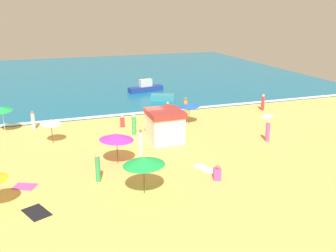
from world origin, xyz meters
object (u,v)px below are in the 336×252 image
at_px(beach_umbrella_4, 144,161).
at_px(beachgoer_2, 168,111).
at_px(beach_umbrella_5, 51,122).
at_px(beachgoer_9, 217,173).
at_px(beachgoer_1, 98,168).
at_px(beachgoer_6, 134,125).
at_px(beach_umbrella_0, 117,137).
at_px(beachgoer_7, 268,131).
at_px(beachgoer_0, 33,121).
at_px(beachgoer_4, 122,122).
at_px(lifeguard_cabana, 165,125).
at_px(small_boat_0, 163,97).
at_px(beachgoer_10, 186,107).
at_px(small_boat_1, 146,88).
at_px(beach_umbrella_2, 2,109).
at_px(beachgoer_8, 263,103).
at_px(beachgoer_5, 141,142).
at_px(beach_umbrella_3, 189,105).

distance_m(beach_umbrella_4, beachgoer_2, 14.05).
height_order(beach_umbrella_5, beachgoer_9, beach_umbrella_5).
xyz_separation_m(beachgoer_1, beachgoer_6, (4.03, 7.53, -0.06)).
xyz_separation_m(beach_umbrella_0, beachgoer_7, (11.60, 0.54, -1.06)).
distance_m(beachgoer_0, beachgoer_4, 7.33).
bearing_deg(lifeguard_cabana, beach_umbrella_5, 164.78).
bearing_deg(beachgoer_1, small_boat_0, 60.85).
relative_size(beachgoer_9, small_boat_0, 0.33).
height_order(beach_umbrella_4, beachgoer_10, beach_umbrella_4).
bearing_deg(beachgoer_1, beachgoer_4, 69.91).
bearing_deg(beachgoer_9, beach_umbrella_0, 139.94).
distance_m(beach_umbrella_0, small_boat_1, 21.33).
height_order(beachgoer_0, beachgoer_6, beachgoer_6).
bearing_deg(beach_umbrella_4, lifeguard_cabana, 63.79).
distance_m(beach_umbrella_2, beachgoer_8, 23.58).
bearing_deg(beachgoer_7, beach_umbrella_4, -155.55).
distance_m(beachgoer_8, beachgoer_10, 7.98).
bearing_deg(beachgoer_7, beachgoer_4, 143.64).
height_order(beach_umbrella_5, small_boat_1, beach_umbrella_5).
relative_size(beach_umbrella_0, beach_umbrella_2, 1.01).
relative_size(beachgoer_1, beachgoer_6, 1.05).
bearing_deg(beachgoer_1, beachgoer_7, 11.68).
xyz_separation_m(beachgoer_1, beachgoer_7, (13.19, 2.73, -0.05)).
xyz_separation_m(beachgoer_5, beachgoer_7, (9.76, -0.49, -0.10)).
distance_m(beach_umbrella_2, beachgoer_10, 15.61).
xyz_separation_m(beachgoer_2, beachgoer_10, (1.95, 0.57, 0.09)).
bearing_deg(beachgoer_2, small_boat_1, 83.95).
height_order(beachgoer_2, beachgoer_6, beachgoer_2).
bearing_deg(beachgoer_5, beachgoer_10, 50.69).
height_order(beach_umbrella_0, small_boat_1, beach_umbrella_0).
xyz_separation_m(beach_umbrella_4, beachgoer_6, (1.90, 9.83, -1.14)).
bearing_deg(beach_umbrella_0, beachgoer_10, 47.04).
xyz_separation_m(beach_umbrella_5, beachgoer_4, (5.79, 2.27, -1.24)).
distance_m(beachgoer_0, beachgoer_5, 10.84).
bearing_deg(beach_umbrella_3, beachgoer_0, 167.88).
bearing_deg(beach_umbrella_4, beachgoer_7, 24.45).
bearing_deg(beachgoer_0, beachgoer_6, -27.85).
bearing_deg(beachgoer_4, beachgoer_8, 3.12).
relative_size(beachgoer_4, beachgoer_5, 0.54).
distance_m(beachgoer_4, beachgoer_8, 14.24).
bearing_deg(beachgoer_2, beachgoer_4, -171.18).
distance_m(lifeguard_cabana, beachgoer_1, 7.95).
distance_m(beachgoer_7, beachgoer_8, 9.10).
bearing_deg(beachgoer_6, beach_umbrella_0, -114.56).
relative_size(beach_umbrella_3, beach_umbrella_5, 1.05).
distance_m(beachgoer_6, beachgoer_7, 10.34).
height_order(beachgoer_6, beachgoer_8, beachgoer_6).
xyz_separation_m(beach_umbrella_2, beachgoer_10, (15.57, -0.25, -1.15)).
bearing_deg(beachgoer_6, beach_umbrella_2, 158.99).
distance_m(beachgoer_0, beachgoer_7, 18.90).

